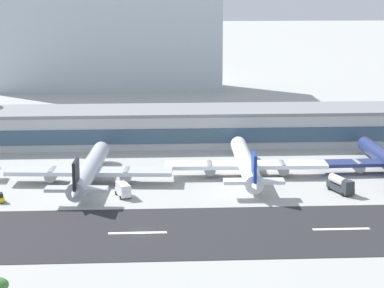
# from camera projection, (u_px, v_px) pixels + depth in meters

# --- Properties ---
(ground_plane) EXTENTS (1400.00, 1400.00, 0.00)m
(ground_plane) POSITION_uv_depth(u_px,v_px,m) (142.00, 232.00, 161.87)
(ground_plane) COLOR #A8A8A3
(runway_strip) EXTENTS (800.00, 33.13, 0.08)m
(runway_strip) POSITION_uv_depth(u_px,v_px,m) (142.00, 233.00, 161.23)
(runway_strip) COLOR #262628
(runway_strip) RESTS_ON ground_plane
(runway_centreline_dash_4) EXTENTS (12.00, 1.20, 0.01)m
(runway_centreline_dash_4) POSITION_uv_depth(u_px,v_px,m) (138.00, 233.00, 161.17)
(runway_centreline_dash_4) COLOR white
(runway_centreline_dash_4) RESTS_ON runway_strip
(runway_centreline_dash_5) EXTENTS (12.00, 1.20, 0.01)m
(runway_centreline_dash_5) POSITION_uv_depth(u_px,v_px,m) (341.00, 229.00, 163.58)
(runway_centreline_dash_5) COLOR white
(runway_centreline_dash_5) RESTS_ON runway_strip
(terminal_building) EXTENTS (144.46, 21.81, 10.91)m
(terminal_building) POSITION_uv_depth(u_px,v_px,m) (169.00, 126.00, 244.32)
(terminal_building) COLOR #B7BABC
(terminal_building) RESTS_ON ground_plane
(distant_hotel_block) EXTENTS (100.92, 24.65, 43.86)m
(distant_hotel_block) POSITION_uv_depth(u_px,v_px,m) (108.00, 41.00, 353.57)
(distant_hotel_block) COLOR #A8B2BC
(distant_hotel_block) RESTS_ON ground_plane
(airliner_black_tail_gate_1) EXTENTS (42.28, 50.82, 10.61)m
(airliner_black_tail_gate_1) POSITION_uv_depth(u_px,v_px,m) (89.00, 171.00, 197.66)
(airliner_black_tail_gate_1) COLOR silver
(airliner_black_tail_gate_1) RESTS_ON ground_plane
(airliner_navy_tail_gate_2) EXTENTS (42.48, 51.07, 10.65)m
(airliner_navy_tail_gate_2) POSITION_uv_depth(u_px,v_px,m) (246.00, 165.00, 204.32)
(airliner_navy_tail_gate_2) COLOR white
(airliner_navy_tail_gate_2) RESTS_ON ground_plane
(service_fuel_truck_0) EXTENTS (5.25, 8.88, 3.95)m
(service_fuel_truck_0) POSITION_uv_depth(u_px,v_px,m) (341.00, 185.00, 190.32)
(service_fuel_truck_0) COLOR #2D3338
(service_fuel_truck_0) RESTS_ON ground_plane
(service_baggage_tug_1) EXTENTS (2.71, 3.55, 2.20)m
(service_baggage_tug_1) POSITION_uv_depth(u_px,v_px,m) (0.00, 198.00, 182.71)
(service_baggage_tug_1) COLOR gold
(service_baggage_tug_1) RESTS_ON ground_plane
(service_box_truck_2) EXTENTS (4.06, 6.44, 3.25)m
(service_box_truck_2) POSITION_uv_depth(u_px,v_px,m) (123.00, 189.00, 186.95)
(service_box_truck_2) COLOR white
(service_box_truck_2) RESTS_ON ground_plane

